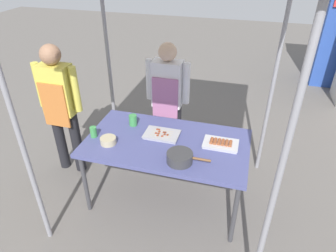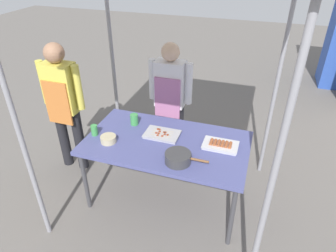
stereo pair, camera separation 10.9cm
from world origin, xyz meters
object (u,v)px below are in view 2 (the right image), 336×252
object	(u,v)px
customer_nearby	(63,100)
drink_cup_by_wok	(94,130)
drink_cup_near_edge	(134,119)
tray_meat_skewers	(162,134)
cooking_wok	(178,157)
condiment_bowl	(108,139)
vendor_woman	(170,95)
stall_table	(166,146)
tray_grilled_sausages	(220,145)

from	to	relation	value
customer_nearby	drink_cup_by_wok	bearing A→B (deg)	-28.13
drink_cup_near_edge	customer_nearby	xyz separation A→B (m)	(-0.84, -0.03, 0.11)
tray_meat_skewers	cooking_wok	world-z (taller)	cooking_wok
condiment_bowl	vendor_woman	bearing A→B (deg)	69.39
condiment_bowl	vendor_woman	xyz separation A→B (m)	(0.34, 0.91, 0.10)
condiment_bowl	drink_cup_by_wok	size ratio (longest dim) A/B	1.40
vendor_woman	cooking_wok	bearing A→B (deg)	111.72
condiment_bowl	drink_cup_by_wok	xyz separation A→B (m)	(-0.19, 0.07, 0.02)
vendor_woman	customer_nearby	distance (m)	1.21
cooking_wok	vendor_woman	distance (m)	1.08
tray_meat_skewers	customer_nearby	world-z (taller)	customer_nearby
tray_meat_skewers	customer_nearby	bearing A→B (deg)	175.49
stall_table	cooking_wok	size ratio (longest dim) A/B	4.05
drink_cup_near_edge	customer_nearby	size ratio (longest dim) A/B	0.08
stall_table	drink_cup_by_wok	distance (m)	0.75
tray_meat_skewers	cooking_wok	xyz separation A→B (m)	(0.28, -0.35, 0.03)
drink_cup_by_wok	vendor_woman	bearing A→B (deg)	57.55
tray_meat_skewers	vendor_woman	xyz separation A→B (m)	(-0.12, 0.64, 0.12)
tray_meat_skewers	drink_cup_near_edge	size ratio (longest dim) A/B	2.94
tray_grilled_sausages	drink_cup_by_wok	xyz separation A→B (m)	(-1.25, -0.19, 0.03)
stall_table	customer_nearby	xyz separation A→B (m)	(-1.27, 0.18, 0.23)
drink_cup_near_edge	drink_cup_by_wok	size ratio (longest dim) A/B	1.08
condiment_bowl	drink_cup_near_edge	world-z (taller)	drink_cup_near_edge
cooking_wok	drink_cup_by_wok	world-z (taller)	drink_cup_by_wok
vendor_woman	tray_grilled_sausages	bearing A→B (deg)	137.77
drink_cup_near_edge	customer_nearby	distance (m)	0.85
drink_cup_by_wok	stall_table	bearing A→B (deg)	8.82
condiment_bowl	stall_table	bearing A→B (deg)	18.80
tray_meat_skewers	condiment_bowl	bearing A→B (deg)	-150.29
vendor_woman	condiment_bowl	bearing A→B (deg)	69.39
cooking_wok	vendor_woman	size ratio (longest dim) A/B	0.26
tray_grilled_sausages	vendor_woman	world-z (taller)	vendor_woman
stall_table	tray_grilled_sausages	world-z (taller)	tray_grilled_sausages
cooking_wok	drink_cup_by_wok	xyz separation A→B (m)	(-0.93, 0.16, 0.00)
condiment_bowl	drink_cup_near_edge	distance (m)	0.40
vendor_woman	drink_cup_near_edge	bearing A→B (deg)	65.99
stall_table	vendor_woman	xyz separation A→B (m)	(-0.20, 0.73, 0.19)
tray_meat_skewers	drink_cup_by_wok	bearing A→B (deg)	-163.45
cooking_wok	vendor_woman	bearing A→B (deg)	111.72
stall_table	customer_nearby	bearing A→B (deg)	172.11
condiment_bowl	drink_cup_by_wok	bearing A→B (deg)	159.98
tray_grilled_sausages	tray_meat_skewers	size ratio (longest dim) A/B	0.96
tray_meat_skewers	drink_cup_near_edge	world-z (taller)	drink_cup_near_edge
vendor_woman	customer_nearby	bearing A→B (deg)	27.08
stall_table	cooking_wok	world-z (taller)	cooking_wok
vendor_woman	stall_table	bearing A→B (deg)	105.12
tray_meat_skewers	drink_cup_by_wok	distance (m)	0.69
tray_meat_skewers	condiment_bowl	xyz separation A→B (m)	(-0.46, -0.26, 0.02)
tray_meat_skewers	vendor_woman	world-z (taller)	vendor_woman
drink_cup_by_wok	condiment_bowl	bearing A→B (deg)	-20.02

